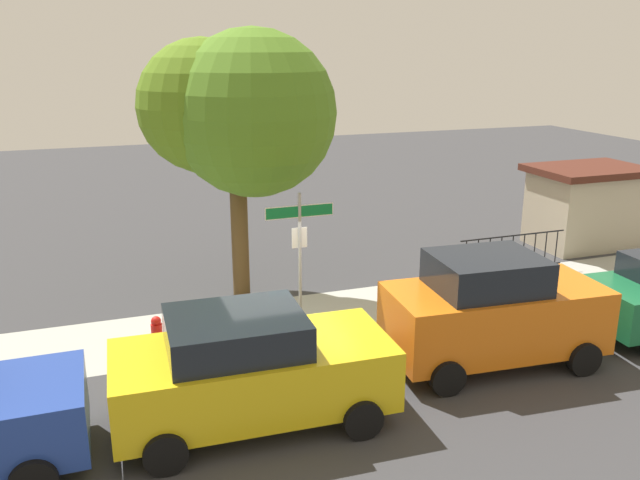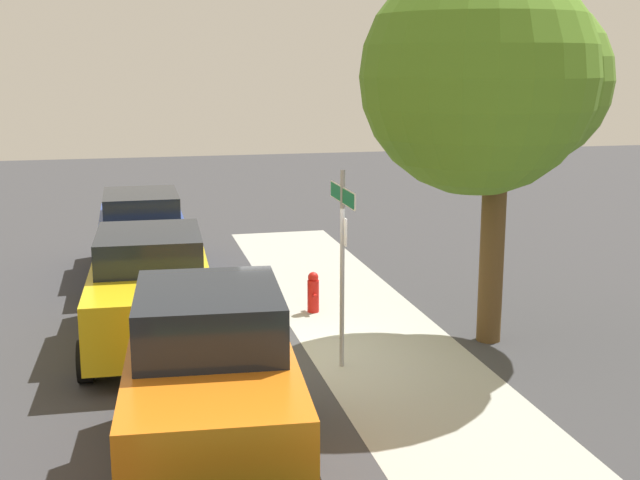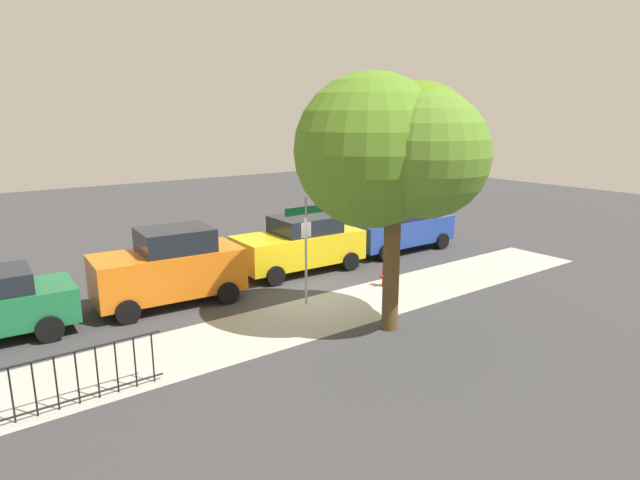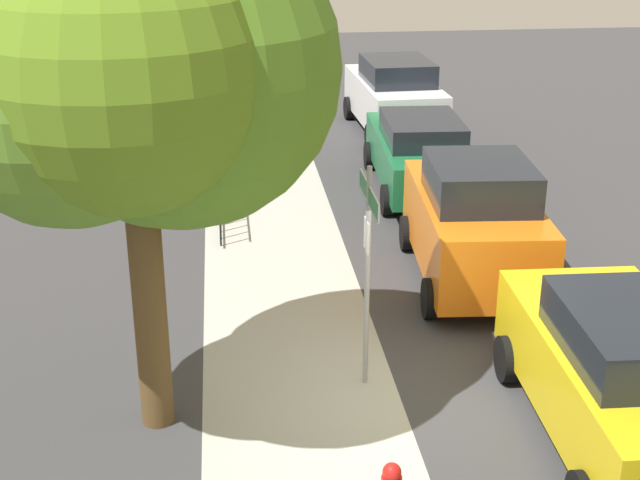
% 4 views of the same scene
% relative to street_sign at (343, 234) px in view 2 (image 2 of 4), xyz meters
% --- Properties ---
extents(ground_plane, '(60.00, 60.00, 0.00)m').
position_rel_street_sign_xyz_m(ground_plane, '(-0.49, -0.40, -2.11)').
color(ground_plane, '#38383A').
extents(sidewalk_strip, '(24.00, 2.60, 0.00)m').
position_rel_street_sign_xyz_m(sidewalk_strip, '(1.51, 0.90, -2.11)').
color(sidewalk_strip, '#A5A69D').
rests_on(sidewalk_strip, ground_plane).
extents(street_sign, '(1.41, 0.07, 3.08)m').
position_rel_street_sign_xyz_m(street_sign, '(0.00, 0.00, 0.00)').
color(street_sign, '#9EA0A5').
rests_on(street_sign, ground_plane).
extents(shade_tree, '(4.33, 4.43, 6.27)m').
position_rel_street_sign_xyz_m(shade_tree, '(-0.76, 2.66, 2.32)').
color(shade_tree, brown).
rests_on(shade_tree, ground_plane).
extents(car_blue, '(4.57, 2.05, 1.82)m').
position_rel_street_sign_xyz_m(car_blue, '(-6.54, -2.86, -1.19)').
color(car_blue, '#213D96').
rests_on(car_blue, ground_plane).
extents(car_yellow, '(4.46, 2.28, 1.89)m').
position_rel_street_sign_xyz_m(car_yellow, '(-1.73, -2.84, -1.16)').
color(car_yellow, gold).
rests_on(car_yellow, ground_plane).
extents(car_orange, '(4.17, 2.28, 2.17)m').
position_rel_street_sign_xyz_m(car_orange, '(3.07, -2.32, -1.04)').
color(car_orange, orange).
rests_on(car_orange, ground_plane).
extents(fire_hydrant, '(0.42, 0.22, 0.78)m').
position_rel_street_sign_xyz_m(fire_hydrant, '(-2.91, 0.20, -1.73)').
color(fire_hydrant, red).
rests_on(fire_hydrant, ground_plane).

